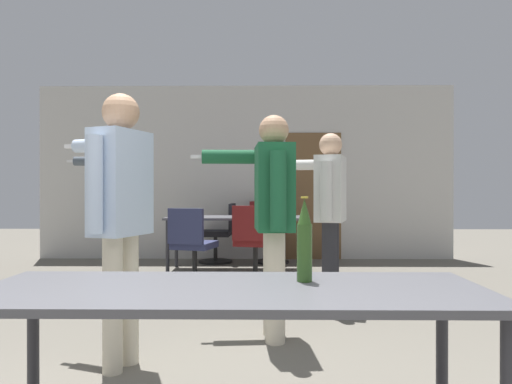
% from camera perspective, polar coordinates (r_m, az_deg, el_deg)
% --- Properties ---
extents(back_wall, '(6.74, 0.12, 2.82)m').
position_cam_1_polar(back_wall, '(7.46, -1.12, 2.40)').
color(back_wall, beige).
rests_on(back_wall, ground_plane).
extents(conference_table_near, '(1.90, 0.65, 0.75)m').
position_cam_1_polar(conference_table_near, '(1.77, -2.95, -14.19)').
color(conference_table_near, '#4C4C51').
rests_on(conference_table_near, ground_plane).
extents(conference_table_far, '(1.93, 0.74, 0.75)m').
position_cam_1_polar(conference_table_far, '(6.37, -2.42, -3.72)').
color(conference_table_far, '#4C4C51').
rests_on(conference_table_far, ground_plane).
extents(person_left_plaid, '(0.82, 0.70, 1.68)m').
position_cam_1_polar(person_left_plaid, '(3.43, 2.01, -1.67)').
color(person_left_plaid, beige).
rests_on(person_left_plaid, ground_plane).
extents(person_far_watching, '(0.73, 0.81, 1.67)m').
position_cam_1_polar(person_far_watching, '(4.52, 9.13, -1.22)').
color(person_far_watching, '#28282D').
rests_on(person_far_watching, ground_plane).
extents(person_right_polo, '(0.71, 0.74, 1.72)m').
position_cam_1_polar(person_right_polo, '(2.98, -16.75, -1.03)').
color(person_right_polo, beige).
rests_on(person_right_polo, ground_plane).
extents(person_near_casual, '(0.82, 0.69, 1.78)m').
position_cam_1_polar(person_near_casual, '(5.62, -17.39, -0.24)').
color(person_near_casual, '#28282D').
rests_on(person_near_casual, ground_plane).
extents(office_chair_near_pushed, '(0.55, 0.61, 0.93)m').
position_cam_1_polar(office_chair_near_pushed, '(5.67, -0.26, -6.68)').
color(office_chair_near_pushed, black).
rests_on(office_chair_near_pushed, ground_plane).
extents(office_chair_side_rolled, '(0.64, 0.59, 0.95)m').
position_cam_1_polar(office_chair_side_rolled, '(7.09, 1.43, -5.20)').
color(office_chair_side_rolled, black).
rests_on(office_chair_side_rolled, ground_plane).
extents(office_chair_mid_tucked, '(0.57, 0.62, 0.90)m').
position_cam_1_polar(office_chair_mid_tucked, '(5.63, -8.00, -6.94)').
color(office_chair_mid_tucked, black).
rests_on(office_chair_mid_tucked, ground_plane).
extents(office_chair_far_left, '(0.56, 0.52, 0.91)m').
position_cam_1_polar(office_chair_far_left, '(7.10, -4.47, -5.40)').
color(office_chair_far_left, black).
rests_on(office_chair_far_left, ground_plane).
extents(beer_bottle, '(0.06, 0.06, 0.34)m').
position_cam_1_polar(beer_bottle, '(1.84, 6.08, -6.15)').
color(beer_bottle, '#2D511E').
rests_on(beer_bottle, conference_table_near).
extents(drink_cup, '(0.08, 0.08, 0.10)m').
position_cam_1_polar(drink_cup, '(6.52, -1.50, -2.60)').
color(drink_cup, silver).
rests_on(drink_cup, conference_table_far).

